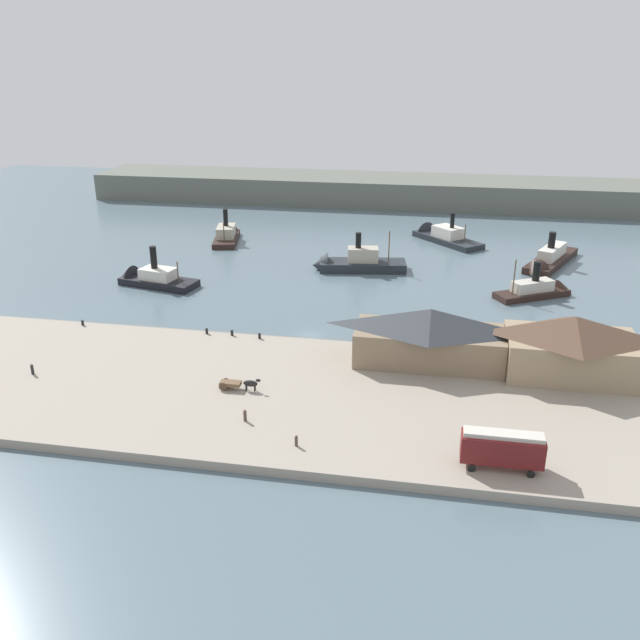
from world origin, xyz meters
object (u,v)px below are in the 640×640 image
at_px(pedestrian_by_tram, 245,415).
at_px(pedestrian_walking_west, 32,369).
at_px(mooring_post_center_east, 83,323).
at_px(ferry_mid_harbor, 149,278).
at_px(ferry_moored_east, 440,235).
at_px(pedestrian_near_west_shed, 296,441).
at_px(mooring_post_center_west, 260,336).
at_px(street_tram, 502,448).
at_px(ferry_departing_north, 540,290).
at_px(ferry_approaching_east, 547,261).
at_px(ferry_outer_harbor, 227,234).
at_px(ferry_shed_east_terminal, 572,346).
at_px(horse_cart, 238,383).
at_px(ferry_moored_west, 352,263).
at_px(mooring_post_east, 207,331).
at_px(mooring_post_west, 232,333).
at_px(ferry_shed_west_terminal, 429,336).

distance_m(pedestrian_by_tram, pedestrian_walking_west, 34.36).
xyz_separation_m(mooring_post_center_east, ferry_mid_harbor, (0.65, 25.71, -0.39)).
xyz_separation_m(mooring_post_center_east, ferry_moored_east, (58.49, 71.83, -0.42)).
xyz_separation_m(pedestrian_near_west_shed, mooring_post_center_west, (-12.50, 29.87, -0.24)).
xyz_separation_m(street_tram, ferry_departing_north, (11.72, 62.86, -2.54)).
bearing_deg(ferry_approaching_east, ferry_outer_harbor, 172.64).
xyz_separation_m(pedestrian_walking_west, ferry_approaching_east, (79.87, 71.03, -0.64)).
relative_size(ferry_shed_east_terminal, horse_cart, 3.19).
bearing_deg(mooring_post_center_west, ferry_mid_harbor, 139.45).
bearing_deg(pedestrian_walking_west, ferry_moored_west, 58.32).
relative_size(pedestrian_walking_west, ferry_moored_east, 0.08).
bearing_deg(mooring_post_center_east, ferry_approaching_east, 32.63).
distance_m(mooring_post_east, ferry_approaching_east, 79.92).
bearing_deg(ferry_mid_harbor, ferry_moored_west, 23.37).
height_order(horse_cart, pedestrian_by_tram, horse_cart).
distance_m(pedestrian_walking_west, mooring_post_center_east, 18.54).
height_order(pedestrian_by_tram, ferry_approaching_east, ferry_approaching_east).
bearing_deg(mooring_post_west, ferry_mid_harbor, 135.10).
xyz_separation_m(ferry_shed_west_terminal, horse_cart, (-25.19, -13.49, -3.36)).
relative_size(pedestrian_by_tram, ferry_moored_west, 0.08).
bearing_deg(ferry_moored_west, ferry_outer_harbor, 150.23).
bearing_deg(ferry_shed_east_terminal, street_tram, -113.56).
height_order(ferry_shed_west_terminal, ferry_moored_east, ferry_shed_west_terminal).
distance_m(mooring_post_center_west, mooring_post_west, 4.77).
xyz_separation_m(mooring_post_east, ferry_outer_harbor, (-16.43, 62.31, -0.25)).
bearing_deg(pedestrian_near_west_shed, mooring_post_east, 125.43).
bearing_deg(ferry_moored_east, mooring_post_center_west, -110.97).
bearing_deg(ferry_departing_north, ferry_mid_harbor, -174.99).
xyz_separation_m(mooring_post_center_east, ferry_outer_harbor, (5.43, 62.56, -0.25)).
distance_m(horse_cart, pedestrian_near_west_shed, 16.37).
height_order(ferry_mid_harbor, ferry_departing_north, ferry_mid_harbor).
distance_m(pedestrian_by_tram, mooring_post_center_west, 25.92).
height_order(ferry_shed_west_terminal, mooring_post_center_east, ferry_shed_west_terminal).
height_order(horse_cart, mooring_post_center_east, horse_cart).
relative_size(ferry_moored_east, ferry_departing_north, 1.22).
xyz_separation_m(pedestrian_by_tram, ferry_approaching_east, (46.28, 78.24, -0.64)).
xyz_separation_m(pedestrian_walking_west, mooring_post_center_east, (-2.33, 18.39, -0.31)).
height_order(mooring_post_center_west, ferry_mid_harbor, ferry_mid_harbor).
bearing_deg(ferry_moored_west, ferry_approaching_east, 13.21).
height_order(pedestrian_by_tram, ferry_moored_west, ferry_moored_west).
bearing_deg(mooring_post_center_east, pedestrian_near_west_shed, -34.68).
bearing_deg(mooring_post_west, mooring_post_center_west, -5.55).
distance_m(ferry_shed_east_terminal, pedestrian_walking_west, 76.61).
bearing_deg(pedestrian_walking_west, ferry_approaching_east, 41.65).
height_order(pedestrian_near_west_shed, ferry_outer_harbor, ferry_outer_harbor).
bearing_deg(ferry_mid_harbor, mooring_post_center_west, -40.55).
bearing_deg(horse_cart, ferry_moored_west, 82.99).
distance_m(ferry_mid_harbor, ferry_approaching_east, 85.89).
relative_size(mooring_post_center_west, ferry_approaching_east, 0.04).
bearing_deg(horse_cart, pedestrian_walking_west, -178.71).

